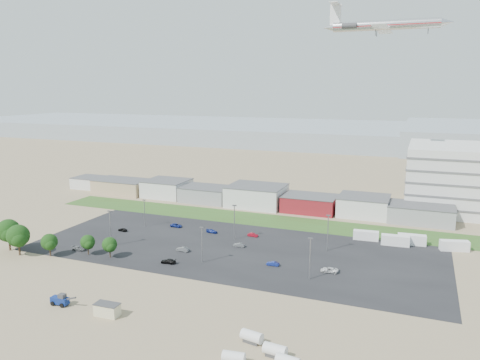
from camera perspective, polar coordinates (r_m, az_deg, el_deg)
The scene contains 36 objects.
ground at distance 125.10m, azimuth -6.44°, elevation -10.86°, with size 700.00×700.00×0.00m, color #8A7858.
parking_lot at distance 140.02m, azimuth -0.74°, elevation -8.34°, with size 120.00×50.00×0.01m, color black.
grass_strip at distance 170.20m, azimuth 1.79°, elevation -4.76°, with size 160.00×16.00×0.02m, color #334E1D.
hills_backdrop at distance 419.47m, azimuth 19.43°, elevation 4.80°, with size 700.00×200.00×9.00m, color gray, non-canonical shape.
building_row at distance 192.32m, azimuth -1.05°, elevation -1.66°, with size 170.00×20.00×8.00m, color silver, non-canonical shape.
portable_shed at distance 104.96m, azimuth -15.89°, elevation -14.95°, with size 5.35×2.78×2.69m, color beige, non-canonical shape.
telehandler at distance 112.74m, azimuth -21.12°, elevation -13.40°, with size 6.49×2.16×2.70m, color navy, non-canonical shape.
storage_tank_nw at distance 92.10m, azimuth 1.45°, elevation -18.50°, with size 4.13×2.07×2.48m, color silver, non-canonical shape.
storage_tank_ne at distance 88.28m, azimuth 4.29°, elevation -19.95°, with size 4.20×2.10×2.52m, color silver, non-canonical shape.
storage_tank_sw at distance 86.29m, azimuth -0.79°, elevation -20.77°, with size 3.93×1.97×2.36m, color silver, non-canonical shape.
box_trailer_a at distance 152.33m, azimuth 15.10°, elevation -6.53°, with size 7.69×2.40×2.89m, color silver, non-canonical shape.
box_trailer_b at distance 149.76m, azimuth 18.41°, elevation -7.00°, with size 8.20×2.56×3.08m, color silver, non-canonical shape.
box_trailer_c at distance 152.21m, azimuth 20.21°, elevation -6.82°, with size 8.22×2.57×3.08m, color silver, non-canonical shape.
box_trailer_d at distance 151.39m, azimuth 24.67°, elevation -7.28°, with size 8.03×2.51×3.01m, color silver, non-canonical shape.
tree_far_left at distance 152.49m, azimuth -26.38°, elevation -5.80°, with size 7.09×7.09×10.63m, color black, non-canonical shape.
tree_left at distance 147.03m, azimuth -25.41°, elevation -6.42°, with size 6.77×6.77×10.15m, color black, non-canonical shape.
tree_mid at distance 143.26m, azimuth -22.21°, elevation -7.19°, with size 4.92×4.92×7.38m, color black, non-canonical shape.
tree_right at distance 140.92m, azimuth -18.06°, elevation -7.37°, with size 4.39×4.39×6.58m, color black, non-canonical shape.
tree_near at distance 136.86m, azimuth -15.61°, elevation -7.76°, with size 4.44×4.44×6.67m, color black, non-canonical shape.
lightpole_front_l at distance 145.60m, azimuth -15.52°, elevation -5.72°, with size 1.29×0.54×10.94m, color slate, non-canonical shape.
lightpole_front_m at distance 128.29m, azimuth -4.65°, elevation -7.89°, with size 1.17×0.49×9.94m, color slate, non-canonical shape.
lightpole_front_r at distance 118.25m, azimuth 8.53°, elevation -9.47°, with size 1.26×0.52×10.71m, color slate, non-canonical shape.
lightpole_back_l at distance 163.30m, azimuth -11.55°, elevation -3.98°, with size 1.11×0.46×9.40m, color slate, non-canonical shape.
lightpole_back_m at distance 146.72m, azimuth -0.69°, elevation -5.16°, with size 1.29×0.54×11.00m, color slate, non-canonical shape.
lightpole_back_r at distance 138.90m, azimuth 10.66°, elevation -6.36°, with size 1.27×0.53×10.77m, color slate, non-canonical shape.
airliner at distance 193.91m, azimuth 17.31°, elevation 17.59°, with size 47.76×32.56×14.11m, color silver, non-canonical shape.
parked_car_0 at distance 124.96m, azimuth 10.84°, elevation -10.72°, with size 2.09×4.53×1.26m, color silver.
parked_car_1 at distance 127.38m, azimuth 4.01°, elevation -10.13°, with size 1.21×3.48×1.15m, color navy.
parked_car_3 at distance 130.04m, azimuth -8.74°, elevation -9.76°, with size 1.71×4.22×1.22m, color black.
parked_car_4 at distance 138.45m, azimuth -7.00°, elevation -8.37°, with size 1.39×3.99×1.31m, color #595B5E.
parked_car_5 at distance 160.62m, azimuth -14.12°, elevation -5.89°, with size 1.31×3.26×1.11m, color black.
parked_car_6 at distance 154.51m, azimuth -3.45°, elevation -6.24°, with size 1.57×3.85×1.12m, color navy.
parked_car_7 at distance 141.28m, azimuth -0.11°, elevation -7.91°, with size 1.22×3.51×1.16m, color #595B5E.
parked_car_9 at distance 161.86m, azimuth -7.78°, elevation -5.50°, with size 1.91×4.15×1.15m, color navy.
parked_car_10 at distance 146.01m, azimuth -19.00°, elevation -7.88°, with size 1.80×4.43×1.29m, color #595B5E.
parked_car_11 at distance 150.54m, azimuth 1.58°, elevation -6.70°, with size 1.20×3.44×1.13m, color maroon.
Camera 1 is at (55.10, -102.04, 46.93)m, focal length 35.00 mm.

